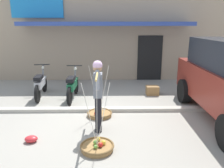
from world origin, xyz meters
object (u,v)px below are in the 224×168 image
Objects in this scene: fruit_vendor at (98,91)px; motorcycle_second_in_row at (73,86)px; fruit_basket_left_side at (100,114)px; plastic_litter_bag at (31,139)px; fruit_basket_right_side at (97,146)px; wooden_crate at (152,90)px; motorcycle_nearest_shop at (41,84)px.

motorcycle_second_in_row is (-0.97, 2.37, -0.53)m from fruit_vendor.
fruit_vendor is 2.61m from motorcycle_second_in_row.
plastic_litter_bag is (-1.43, -1.39, -0.00)m from fruit_basket_left_side.
fruit_vendor is 1.25m from fruit_basket_right_side.
plastic_litter_bag is at bearing -135.75° from fruit_basket_left_side.
motorcycle_nearest_shop is at bearing -177.10° from wooden_crate.
fruit_basket_right_side is 0.80× the size of motorcycle_nearest_shop.
fruit_basket_right_side is 4.10m from wooden_crate.
wooden_crate is (1.84, 1.94, 0.09)m from fruit_basket_left_side.
motorcycle_nearest_shop is 4.14× the size of wooden_crate.
wooden_crate is at bearing 8.82° from motorcycle_second_in_row.
motorcycle_second_in_row is (-0.98, 3.23, 0.38)m from fruit_basket_right_side.
motorcycle_nearest_shop is 6.50× the size of plastic_litter_bag.
motorcycle_nearest_shop reaches higher than plastic_litter_bag.
wooden_crate is (3.96, 0.20, -0.29)m from motorcycle_nearest_shop.
fruit_basket_left_side is 0.80× the size of motorcycle_nearest_shop.
plastic_litter_bag is 4.67m from wooden_crate.
fruit_basket_left_side is at bearing 44.25° from plastic_litter_bag.
fruit_vendor is 0.95× the size of motorcycle_nearest_shop.
fruit_basket_right_side is 1.49m from plastic_litter_bag.
fruit_vendor is 3.45m from wooden_crate.
wooden_crate is at bearing 56.76° from fruit_vendor.
motorcycle_nearest_shop is 1.00× the size of motorcycle_second_in_row.
motorcycle_second_in_row is at bearing -11.57° from motorcycle_nearest_shop.
fruit_basket_left_side is at bearing -57.37° from motorcycle_second_in_row.
fruit_basket_right_side is 0.80× the size of motorcycle_second_in_row.
plastic_litter_bag is (-0.47, -2.90, -0.38)m from motorcycle_second_in_row.
motorcycle_nearest_shop is at bearing 168.43° from motorcycle_second_in_row.
fruit_vendor is at bearing -123.24° from wooden_crate.
fruit_basket_right_side reaches higher than motorcycle_second_in_row.
fruit_basket_left_side is 2.68m from wooden_crate.
fruit_basket_left_side is 5.19× the size of plastic_litter_bag.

